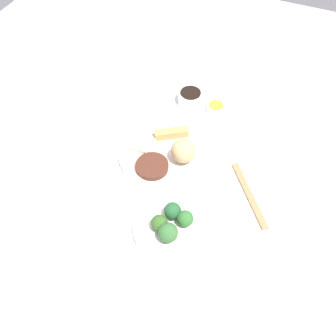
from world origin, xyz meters
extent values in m
cube|color=silver|center=(0.00, 0.00, 0.01)|extent=(2.20, 2.20, 0.02)
cylinder|color=white|center=(-0.06, -0.01, 0.03)|extent=(0.28, 0.28, 0.02)
sphere|color=tan|center=(0.02, -0.01, 0.07)|extent=(0.08, 0.08, 0.08)
cube|color=tan|center=(-0.06, 0.06, 0.05)|extent=(0.11, 0.09, 0.03)
cube|color=beige|center=(-0.13, -0.01, 0.04)|extent=(0.08, 0.07, 0.01)
cylinder|color=#50281C|center=(-0.06, -0.08, 0.04)|extent=(0.10, 0.10, 0.02)
cylinder|color=white|center=(0.08, -0.25, 0.03)|extent=(0.21, 0.21, 0.01)
sphere|color=#356631|center=(0.08, -0.28, 0.06)|extent=(0.05, 0.05, 0.05)
sphere|color=#306A2E|center=(0.11, -0.22, 0.06)|extent=(0.05, 0.05, 0.05)
sphere|color=#23592E|center=(0.06, -0.21, 0.06)|extent=(0.05, 0.05, 0.05)
sphere|color=#355E24|center=(0.05, -0.26, 0.06)|extent=(0.05, 0.05, 0.05)
cylinder|color=white|center=(-0.06, 0.26, 0.04)|extent=(0.09, 0.09, 0.04)
cylinder|color=black|center=(-0.06, 0.26, 0.06)|extent=(0.07, 0.07, 0.00)
cylinder|color=white|center=(0.04, 0.26, 0.03)|extent=(0.06, 0.06, 0.02)
cylinder|color=yellow|center=(0.04, 0.26, 0.05)|extent=(0.05, 0.05, 0.00)
cube|color=#A57A4C|center=(0.24, -0.05, 0.02)|extent=(0.16, 0.20, 0.01)
camera|label=1|loc=(0.27, -0.72, 0.96)|focal=40.37mm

